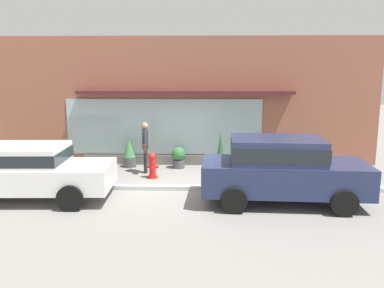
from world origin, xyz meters
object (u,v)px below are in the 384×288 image
Objects in this scene: parked_car_navy at (281,167)px; parked_car_white at (23,169)px; potted_plant_corner_tall at (286,164)px; potted_plant_window_right at (220,152)px; fire_hydrant at (152,165)px; potted_plant_near_hydrant at (179,157)px; potted_plant_window_center at (129,154)px; pedestrian_with_handbag at (145,144)px; potted_plant_trailing_edge at (51,155)px; potted_plant_window_left at (310,159)px.

parked_car_navy is 6.83m from parked_car_white.
potted_plant_corner_tall is 2.32m from potted_plant_window_right.
fire_hydrant is 0.18× the size of parked_car_white.
potted_plant_corner_tall is 3.78m from potted_plant_near_hydrant.
potted_plant_corner_tall is at bearing -4.42° from potted_plant_window_center.
pedestrian_with_handbag is 3.51× the size of potted_plant_corner_tall.
fire_hydrant is 1.68× the size of potted_plant_corner_tall.
potted_plant_trailing_edge reaches higher than fire_hydrant.
potted_plant_near_hydrant is (-2.90, 3.74, -0.58)m from parked_car_navy.
potted_plant_window_left is 0.81× the size of potted_plant_trailing_edge.
potted_plant_window_left is (8.57, 3.60, -0.48)m from parked_car_white.
pedestrian_with_handbag is at bearing 145.59° from parked_car_navy.
parked_car_navy reaches higher than potted_plant_window_right.
potted_plant_corner_tall is (0.86, 3.43, -0.74)m from parked_car_navy.
potted_plant_window_left is (0.89, 0.25, 0.15)m from potted_plant_corner_tall.
potted_plant_window_center reaches higher than potted_plant_window_left.
pedestrian_with_handbag is 4.92m from potted_plant_corner_tall.
pedestrian_with_handbag reaches higher than potted_plant_window_right.
parked_car_navy is at bearing -115.41° from potted_plant_window_left.
parked_car_navy reaches higher than potted_plant_near_hydrant.
potted_plant_window_right is 1.81× the size of potted_plant_near_hydrant.
parked_car_white reaches higher than potted_plant_window_center.
potted_plant_window_left is at bearing -0.82° from potted_plant_near_hydrant.
potted_plant_window_right is at bearing 24.71° from fire_hydrant.
potted_plant_window_left is at bearing 86.74° from pedestrian_with_handbag.
parked_car_navy is 3.61m from potted_plant_corner_tall.
pedestrian_with_handbag is 2.30× the size of potted_plant_near_hydrant.
potted_plant_corner_tall is at bearing 13.09° from fire_hydrant.
potted_plant_window_left is (6.43, -0.18, -0.10)m from potted_plant_window_center.
parked_car_white reaches higher than fire_hydrant.
parked_car_navy is at bearing -39.49° from potted_plant_window_center.
parked_car_white is 4.36m from potted_plant_window_center.
parked_car_navy is at bearing -104.09° from potted_plant_corner_tall.
pedestrian_with_handbag is at bearing 44.00° from parked_car_white.
fire_hydrant is 4.65m from potted_plant_corner_tall.
potted_plant_window_center reaches higher than potted_plant_near_hydrant.
parked_car_navy is 0.94× the size of parked_car_white.
potted_plant_window_center reaches higher than fire_hydrant.
parked_car_navy is 8.34m from potted_plant_trailing_edge.
potted_plant_window_right reaches higher than potted_plant_window_center.
parked_car_white is at bearing -119.56° from potted_plant_window_center.
fire_hydrant is 5.56m from potted_plant_window_left.
pedestrian_with_handbag is 1.86× the size of potted_plant_trailing_edge.
pedestrian_with_handbag is 0.38× the size of parked_car_white.
pedestrian_with_handbag reaches higher than fire_hydrant.
fire_hydrant is 0.48× the size of pedestrian_with_handbag.
parked_car_white reaches higher than potted_plant_window_right.
fire_hydrant is 1.09× the size of potted_plant_window_left.
potted_plant_trailing_edge is at bearing 177.57° from potted_plant_window_right.
pedestrian_with_handbag reaches higher than potted_plant_corner_tall.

